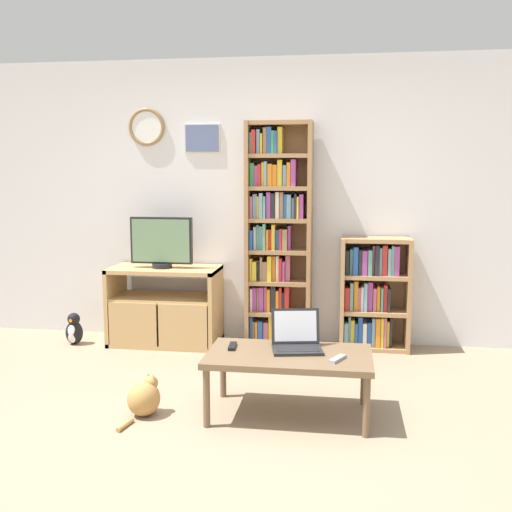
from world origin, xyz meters
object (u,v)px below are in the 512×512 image
at_px(penguin_figurine, 74,330).
at_px(television, 162,243).
at_px(remote_near_laptop, 338,359).
at_px(remote_far_from_laptop, 232,346).
at_px(bookshelf_tall, 276,236).
at_px(tv_stand, 165,306).
at_px(bookshelf_short, 372,294).
at_px(coffee_table, 289,360).
at_px(laptop, 296,340).
at_px(cat, 145,398).

bearing_deg(penguin_figurine, television, 9.36).
distance_m(remote_near_laptop, remote_far_from_laptop, 0.72).
xyz_separation_m(bookshelf_tall, remote_far_from_laptop, (-0.11, -1.55, -0.57)).
xyz_separation_m(tv_stand, bookshelf_short, (1.87, 0.14, 0.14)).
bearing_deg(bookshelf_tall, coffee_table, -80.34).
height_order(remote_near_laptop, remote_far_from_laptop, same).
height_order(bookshelf_short, laptop, bookshelf_short).
relative_size(bookshelf_tall, cat, 4.69).
distance_m(television, remote_near_laptop, 2.29).
bearing_deg(penguin_figurine, remote_far_from_laptop, -36.01).
distance_m(tv_stand, laptop, 1.90).
bearing_deg(coffee_table, television, 131.69).
distance_m(remote_far_from_laptop, penguin_figurine, 2.15).
bearing_deg(remote_near_laptop, television, 162.36).
bearing_deg(remote_far_from_laptop, penguin_figurine, -40.62).
bearing_deg(bookshelf_short, tv_stand, -175.63).
bearing_deg(television, bookshelf_tall, 9.06).
distance_m(bookshelf_short, cat, 2.35).
distance_m(television, laptop, 1.95).
relative_size(television, bookshelf_short, 0.57).
bearing_deg(bookshelf_short, bookshelf_tall, 179.45).
distance_m(tv_stand, cat, 1.66).
height_order(bookshelf_short, remote_near_laptop, bookshelf_short).
height_order(bookshelf_tall, remote_far_from_laptop, bookshelf_tall).
height_order(tv_stand, remote_far_from_laptop, tv_stand).
xyz_separation_m(bookshelf_tall, laptop, (0.31, -1.51, -0.52)).
relative_size(bookshelf_tall, remote_far_from_laptop, 12.36).
distance_m(laptop, remote_near_laptop, 0.35).
xyz_separation_m(bookshelf_short, remote_near_laptop, (-0.28, -1.71, -0.07)).
relative_size(coffee_table, penguin_figurine, 3.61).
height_order(bookshelf_tall, laptop, bookshelf_tall).
xyz_separation_m(tv_stand, television, (-0.01, -0.01, 0.58)).
distance_m(laptop, penguin_figurine, 2.49).
xyz_separation_m(television, remote_near_laptop, (1.61, -1.56, -0.51)).
height_order(remote_near_laptop, penguin_figurine, remote_near_laptop).
bearing_deg(bookshelf_short, television, -175.32).
height_order(television, bookshelf_tall, bookshelf_tall).
relative_size(remote_far_from_laptop, cat, 0.38).
relative_size(tv_stand, remote_near_laptop, 6.07).
height_order(television, cat, television).
distance_m(laptop, remote_far_from_laptop, 0.43).
xyz_separation_m(laptop, cat, (-0.97, -0.24, -0.36)).
bearing_deg(tv_stand, bookshelf_tall, 8.57).
relative_size(cat, penguin_figurine, 1.46).
bearing_deg(laptop, bookshelf_tall, 90.96).
xyz_separation_m(tv_stand, penguin_figurine, (-0.83, -0.14, -0.22)).
bearing_deg(cat, penguin_figurine, 162.22).
distance_m(television, bookshelf_short, 1.95).
height_order(television, remote_far_from_laptop, television).
height_order(bookshelf_tall, coffee_table, bookshelf_tall).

